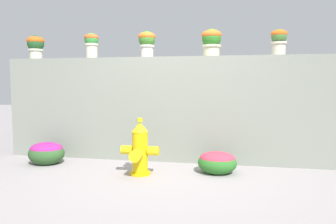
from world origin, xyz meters
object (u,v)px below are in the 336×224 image
Objects in this scene: potted_plant_0 at (36,45)px; fire_hydrant at (140,150)px; potted_plant_3 at (212,40)px; flower_bush_right at (217,161)px; potted_plant_4 at (279,40)px; potted_plant_2 at (147,41)px; flower_bush_left at (46,152)px; potted_plant_1 at (91,43)px.

potted_plant_0 is 0.52× the size of fire_hydrant.
flower_bush_right is at bearing -78.39° from potted_plant_3.
potted_plant_0 is 3.85m from potted_plant_4.
fire_hydrant is (2.02, -0.88, -1.50)m from potted_plant_0.
potted_plant_2 is 1.96m from potted_plant_4.
flower_bush_left is at bearing -157.36° from potted_plant_2.
fire_hydrant is at bearing -23.56° from potted_plant_0.
potted_plant_1 is 1.05× the size of potted_plant_4.
fire_hydrant is at bearing -133.23° from potted_plant_3.
flower_bush_right is at bearing -11.35° from potted_plant_0.
potted_plant_0 is at bearing -179.87° from potted_plant_2.
potted_plant_1 is at bearing 51.55° from flower_bush_left.
flower_bush_left is 2.53m from flower_bush_right.
potted_plant_1 is at bearing 162.84° from flower_bush_right.
potted_plant_2 is at bearing -1.31° from potted_plant_1.
potted_plant_2 is at bearing 98.05° from fire_hydrant.
potted_plant_1 reaches higher than fire_hydrant.
potted_plant_1 reaches higher than flower_bush_right.
potted_plant_3 is 0.77× the size of flower_bush_left.
potted_plant_3 is (1.91, 0.01, -0.01)m from potted_plant_1.
potted_plant_1 is 1.84m from flower_bush_left.
flower_bush_right is (2.53, -0.02, -0.02)m from flower_bush_left.
flower_bush_left is at bearing -128.45° from potted_plant_1.
potted_plant_2 reaches higher than potted_plant_0.
fire_hydrant reaches higher than flower_bush_right.
potted_plant_0 is 0.96× the size of potted_plant_1.
potted_plant_3 is 1.81m from flower_bush_right.
potted_plant_2 is at bearing -178.37° from potted_plant_4.
potted_plant_0 is 2.67m from fire_hydrant.
potted_plant_1 is (0.97, 0.03, 0.01)m from potted_plant_0.
flower_bush_left is at bearing 168.91° from fire_hydrant.
potted_plant_4 is (3.85, 0.06, -0.01)m from potted_plant_0.
potted_plant_0 is 0.97× the size of potted_plant_2.
fire_hydrant is (0.13, -0.89, -1.51)m from potted_plant_2.
potted_plant_2 is 0.99m from potted_plant_3.
potted_plant_0 is 0.73× the size of flower_bush_left.
fire_hydrant is (-1.83, -0.94, -1.50)m from potted_plant_4.
potted_plant_0 reaches higher than flower_bush_right.
potted_plant_2 reaches higher than fire_hydrant.
potted_plant_3 is 0.97m from potted_plant_4.
potted_plant_3 reaches higher than potted_plant_2.
potted_plant_4 is 3.80m from flower_bush_left.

